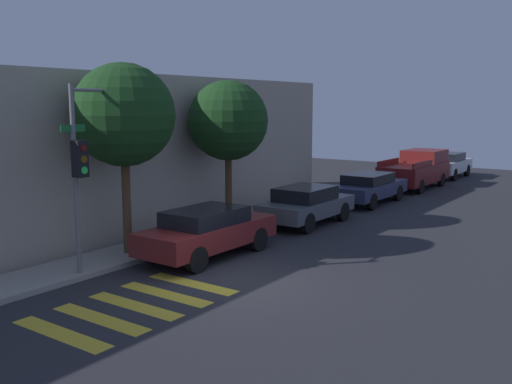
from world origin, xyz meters
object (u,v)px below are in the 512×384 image
tree_near_corner (124,115)px  tree_midblock (228,121)px  sedan_near_corner (208,231)px  sedan_far_end (369,187)px  pickup_truck (416,169)px  traffic_light_pole (93,147)px  sedan_tail_of_row (447,164)px  sedan_middle (306,204)px

tree_near_corner → tree_midblock: tree_near_corner is taller
sedan_near_corner → tree_midblock: 4.91m
sedan_far_end → pickup_truck: (5.95, 0.00, 0.24)m
traffic_light_pole → pickup_truck: traffic_light_pole is taller
sedan_tail_of_row → tree_near_corner: bearing=175.4°
sedan_tail_of_row → tree_near_corner: size_ratio=0.78×
pickup_truck → sedan_tail_of_row: bearing=0.0°
sedan_middle → sedan_tail_of_row: (16.65, 0.00, 0.05)m
tree_midblock → tree_near_corner: bearing=180.0°
traffic_light_pole → sedan_middle: traffic_light_pole is taller
tree_near_corner → sedan_far_end: bearing=-8.6°
sedan_middle → sedan_far_end: bearing=0.0°
sedan_far_end → tree_midblock: bearing=166.2°
pickup_truck → tree_midblock: (-13.60, 1.88, 2.82)m
pickup_truck → sedan_near_corner: bearing=180.0°
sedan_tail_of_row → sedan_far_end: bearing=-180.0°
sedan_near_corner → sedan_far_end: size_ratio=0.97×
sedan_far_end → tree_near_corner: size_ratio=0.84×
sedan_near_corner → traffic_light_pole: bearing=156.4°
sedan_middle → tree_midblock: bearing=139.4°
sedan_tail_of_row → tree_midblock: size_ratio=0.82×
pickup_truck → sedan_far_end: bearing=180.0°
pickup_truck → sedan_tail_of_row: (5.24, 0.00, -0.18)m
pickup_truck → tree_midblock: bearing=172.1°
traffic_light_pole → tree_midblock: 6.33m
tree_near_corner → sedan_middle: bearing=-15.2°
sedan_near_corner → pickup_truck: bearing=-0.0°
traffic_light_pole → sedan_far_end: bearing=-5.2°
sedan_near_corner → pickup_truck: (16.98, -0.00, 0.21)m
sedan_middle → sedan_far_end: (5.46, 0.00, -0.01)m
traffic_light_pole → sedan_tail_of_row: bearing=-2.9°
tree_near_corner → pickup_truck: bearing=-5.9°
sedan_middle → traffic_light_pole: bearing=171.5°
traffic_light_pole → tree_near_corner: (1.58, 0.61, 0.75)m
sedan_middle → pickup_truck: (11.41, 0.00, 0.23)m
sedan_middle → pickup_truck: pickup_truck is taller
sedan_tail_of_row → tree_near_corner: tree_near_corner is taller
traffic_light_pole → sedan_far_end: (13.94, -1.27, -2.57)m
traffic_light_pole → sedan_near_corner: traffic_light_pole is taller
traffic_light_pole → pickup_truck: 20.06m
sedan_near_corner → sedan_far_end: (11.04, -0.00, -0.03)m
pickup_truck → tree_near_corner: size_ratio=0.97×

